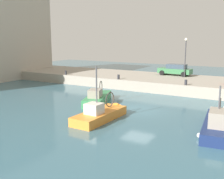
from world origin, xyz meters
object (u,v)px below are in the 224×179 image
fishing_boat_green (98,101)px  mooring_bollard_mid (119,77)px  mooring_bollard_north (66,73)px  quay_streetlamp (186,51)px  parked_car_green (175,70)px  fishing_boat_orange (103,117)px  mooring_bollard_south (186,82)px  fishing_boat_navy (218,128)px

fishing_boat_green → mooring_bollard_mid: bearing=12.6°
mooring_bollard_north → quay_streetlamp: (5.65, -14.29, 2.98)m
parked_car_green → quay_streetlamp: bearing=-126.2°
parked_car_green → mooring_bollard_north: bearing=117.9°
fishing_boat_green → quay_streetlamp: 14.02m
quay_streetlamp → mooring_bollard_north: bearing=111.6°
fishing_boat_orange → parked_car_green: 18.04m
fishing_boat_orange → mooring_bollard_south: bearing=-16.1°
quay_streetlamp → mooring_bollard_south: bearing=-163.2°
mooring_bollard_south → mooring_bollard_north: same height
mooring_bollard_mid → mooring_bollard_south: bearing=-90.0°
fishing_boat_orange → mooring_bollard_north: 17.03m
mooring_bollard_south → mooring_bollard_mid: size_ratio=1.00×
fishing_boat_orange → mooring_bollard_north: (11.19, 12.77, 1.37)m
mooring_bollard_south → quay_streetlamp: bearing=16.8°
fishing_boat_navy → mooring_bollard_south: bearing=26.5°
fishing_boat_green → parked_car_green: bearing=-13.5°
fishing_boat_orange → quay_streetlamp: quay_streetlamp is taller
fishing_boat_green → parked_car_green: (13.56, -3.25, 1.83)m
fishing_boat_orange → fishing_boat_green: (4.39, 3.24, 0.01)m
fishing_boat_green → fishing_boat_navy: bearing=-103.8°
quay_streetlamp → parked_car_green: bearing=53.8°
mooring_bollard_mid → parked_car_green: bearing=-35.2°
parked_car_green → mooring_bollard_south: 7.51m
mooring_bollard_mid → mooring_bollard_north: (0.00, 8.00, 0.00)m
fishing_boat_orange → parked_car_green: size_ratio=1.36×
parked_car_green → quay_streetlamp: quay_streetlamp is taller
fishing_boat_navy → mooring_bollard_mid: bearing=53.2°
fishing_boat_green → mooring_bollard_mid: size_ratio=11.19×
mooring_bollard_south → mooring_bollard_mid: bearing=90.0°
mooring_bollard_mid → quay_streetlamp: (5.65, -6.29, 2.98)m
fishing_boat_orange → mooring_bollard_south: (11.19, -3.23, 1.37)m
mooring_bollard_south → fishing_boat_green: bearing=136.4°
mooring_bollard_north → quay_streetlamp: 15.66m
fishing_boat_navy → mooring_bollard_north: bearing=65.3°
mooring_bollard_north → parked_car_green: bearing=-62.1°
parked_car_green → fishing_boat_orange: bearing=180.0°
fishing_boat_green → fishing_boat_navy: (-2.76, -11.25, 0.03)m
fishing_boat_orange → mooring_bollard_south: size_ratio=10.70×
fishing_boat_orange → quay_streetlamp: (16.84, -1.52, 4.35)m
fishing_boat_green → fishing_boat_navy: size_ratio=0.87×
quay_streetlamp → mooring_bollard_mid: bearing=131.9°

